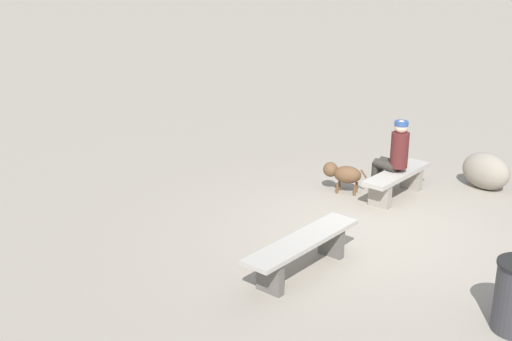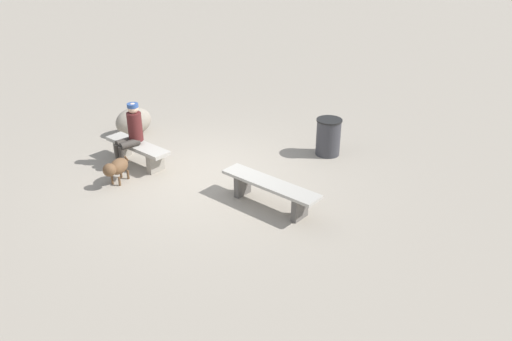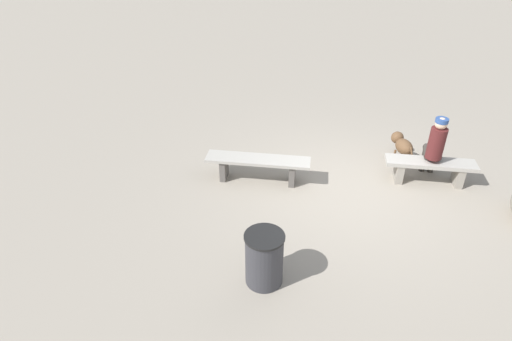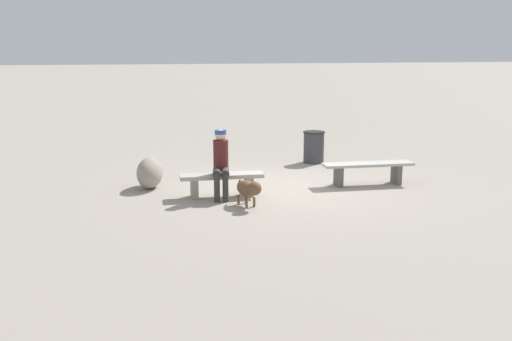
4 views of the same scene
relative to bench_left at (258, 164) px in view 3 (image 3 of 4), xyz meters
name	(u,v)px [view 3 (image 3 of 4)]	position (x,y,z in m)	size (l,w,h in m)	color
ground	(349,192)	(1.67, -0.27, -0.37)	(210.00, 210.00, 0.06)	#9E9384
bench_left	(258,164)	(0.00, 0.00, 0.00)	(1.93, 0.60, 0.46)	#605B56
bench_right	(430,167)	(3.13, 0.08, -0.03)	(1.62, 0.54, 0.44)	gray
seated_person	(435,145)	(3.16, 0.17, 0.39)	(0.39, 0.60, 1.30)	#511E1E
dog	(402,144)	(2.83, 0.91, -0.01)	(0.40, 0.73, 0.50)	brown
trash_bin	(264,259)	(0.19, -2.52, 0.05)	(0.54, 0.54, 0.78)	#38383D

